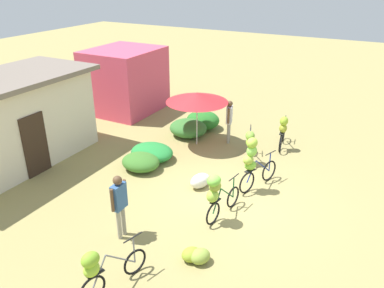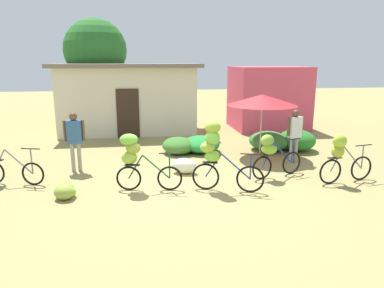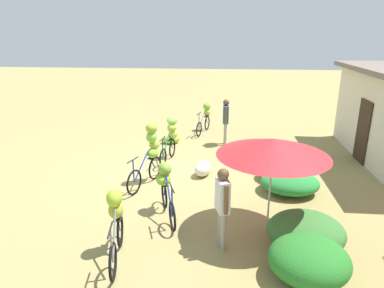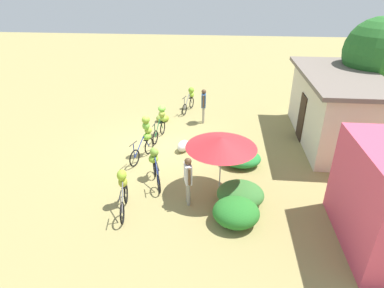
% 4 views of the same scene
% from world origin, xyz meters
% --- Properties ---
extents(ground_plane, '(60.00, 60.00, 0.00)m').
position_xyz_m(ground_plane, '(0.00, 0.00, 0.00)').
color(ground_plane, '#958850').
extents(building_low, '(6.18, 3.06, 2.97)m').
position_xyz_m(building_low, '(-1.50, 7.43, 1.50)').
color(building_low, beige).
rests_on(building_low, ground).
extents(shop_pink, '(3.20, 2.80, 2.82)m').
position_xyz_m(shop_pink, '(4.86, 7.40, 1.41)').
color(shop_pink, '#D64765').
rests_on(shop_pink, ground).
extents(hedge_bush_front_left, '(1.11, 1.29, 0.54)m').
position_xyz_m(hedge_bush_front_left, '(0.26, 3.38, 0.27)').
color(hedge_bush_front_left, '#3A7129').
rests_on(hedge_bush_front_left, ground).
extents(hedge_bush_front_right, '(1.28, 1.52, 0.54)m').
position_xyz_m(hedge_bush_front_right, '(1.05, 3.47, 0.27)').
color(hedge_bush_front_right, '#258437').
rests_on(hedge_bush_front_right, ground).
extents(hedge_bush_mid, '(1.38, 1.49, 0.66)m').
position_xyz_m(hedge_bush_mid, '(3.47, 3.36, 0.33)').
color(hedge_bush_mid, '#377431').
rests_on(hedge_bush_mid, ground).
extents(hedge_bush_by_door, '(1.28, 1.37, 0.73)m').
position_xyz_m(hedge_bush_by_door, '(4.42, 3.19, 0.37)').
color(hedge_bush_by_door, '#277527').
rests_on(hedge_bush_by_door, ground).
extents(market_umbrella, '(2.27, 2.27, 2.03)m').
position_xyz_m(market_umbrella, '(2.91, 2.68, 1.86)').
color(market_umbrella, beige).
rests_on(market_umbrella, ground).
extents(bicycle_leftmost, '(1.63, 0.55, 1.19)m').
position_xyz_m(bicycle_leftmost, '(-4.55, 0.94, 0.70)').
color(bicycle_leftmost, black).
rests_on(bicycle_leftmost, ground).
extents(bicycle_near_pile, '(1.60, 0.43, 1.41)m').
position_xyz_m(bicycle_near_pile, '(-1.13, 0.00, 0.85)').
color(bicycle_near_pile, black).
rests_on(bicycle_near_pile, ground).
extents(bicycle_center_loaded, '(1.67, 0.67, 1.72)m').
position_xyz_m(bicycle_center_loaded, '(0.78, -0.27, 0.98)').
color(bicycle_center_loaded, black).
rests_on(bicycle_center_loaded, ground).
extents(bicycle_by_shop, '(1.59, 0.63, 1.21)m').
position_xyz_m(bicycle_by_shop, '(2.45, 0.42, 0.71)').
color(bicycle_by_shop, black).
rests_on(bicycle_by_shop, ground).
extents(bicycle_rightmost, '(1.62, 0.42, 1.29)m').
position_xyz_m(bicycle_rightmost, '(4.07, -0.24, 0.73)').
color(bicycle_rightmost, black).
rests_on(bicycle_rightmost, ground).
extents(banana_pile_on_ground, '(0.64, 0.80, 0.34)m').
position_xyz_m(banana_pile_on_ground, '(-2.77, -0.25, 0.15)').
color(banana_pile_on_ground, '#8AA22B').
rests_on(banana_pile_on_ground, ground).
extents(produce_sack, '(0.81, 0.65, 0.44)m').
position_xyz_m(produce_sack, '(0.17, 1.14, 0.22)').
color(produce_sack, silver).
rests_on(produce_sack, ground).
extents(person_vendor, '(0.56, 0.30, 1.66)m').
position_xyz_m(person_vendor, '(3.65, 1.71, 1.01)').
color(person_vendor, gray).
rests_on(person_vendor, ground).
extents(person_bystander, '(0.58, 0.22, 1.70)m').
position_xyz_m(person_bystander, '(-2.84, 1.77, 1.05)').
color(person_bystander, gray).
rests_on(person_bystander, ground).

